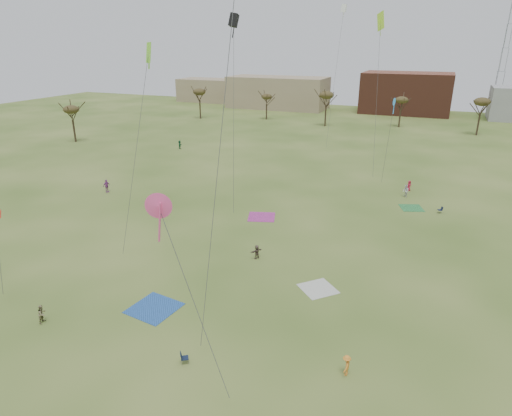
% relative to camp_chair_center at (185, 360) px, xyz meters
% --- Properties ---
extents(ground, '(260.00, 260.00, 0.00)m').
position_rel_camp_chair_center_xyz_m(ground, '(-1.41, 4.15, -0.26)').
color(ground, '#37551A').
rests_on(ground, ground).
extents(spectator_fore_b, '(0.70, 0.83, 1.53)m').
position_rel_camp_chair_center_xyz_m(spectator_fore_b, '(-12.70, -0.20, 0.50)').
color(spectator_fore_b, '#837A53').
rests_on(spectator_fore_b, ground).
extents(spectator_fore_c, '(1.06, 1.39, 1.47)m').
position_rel_camp_chair_center_xyz_m(spectator_fore_c, '(-1.35, 16.21, 0.47)').
color(spectator_fore_c, brown).
rests_on(spectator_fore_c, ground).
extents(flyer_mid_b, '(0.59, 0.99, 1.50)m').
position_rel_camp_chair_center_xyz_m(flyer_mid_b, '(10.42, 3.12, 0.49)').
color(flyer_mid_b, orange).
rests_on(flyer_mid_b, ground).
extents(spectator_mid_d, '(0.77, 1.21, 1.92)m').
position_rel_camp_chair_center_xyz_m(spectator_mid_d, '(-29.62, 27.17, 0.70)').
color(spectator_mid_d, purple).
rests_on(spectator_mid_d, ground).
extents(spectator_mid_e, '(1.06, 1.10, 1.79)m').
position_rel_camp_chair_center_xyz_m(spectator_mid_e, '(10.92, 41.69, 0.63)').
color(spectator_mid_e, silver).
rests_on(spectator_mid_e, ground).
extents(flyer_far_a, '(1.51, 1.48, 1.73)m').
position_rel_camp_chair_center_xyz_m(flyer_far_a, '(-34.60, 55.18, 0.61)').
color(flyer_far_a, '#22663C').
rests_on(flyer_far_a, ground).
extents(flyer_far_b, '(0.84, 0.90, 1.54)m').
position_rel_camp_chair_center_xyz_m(flyer_far_b, '(11.15, 44.87, 0.51)').
color(flyer_far_b, '#BA1F3E').
rests_on(flyer_far_b, ground).
extents(blanket_blue, '(4.11, 4.11, 0.03)m').
position_rel_camp_chair_center_xyz_m(blanket_blue, '(-5.79, 4.72, -0.26)').
color(blanket_blue, '#2656A6').
rests_on(blanket_blue, ground).
extents(blanket_cream, '(4.06, 4.06, 0.03)m').
position_rel_camp_chair_center_xyz_m(blanket_cream, '(5.94, 12.87, -0.26)').
color(blanket_cream, silver).
rests_on(blanket_cream, ground).
extents(blanket_plum, '(4.16, 4.16, 0.03)m').
position_rel_camp_chair_center_xyz_m(blanket_plum, '(-5.09, 26.82, -0.26)').
color(blanket_plum, '#AD358E').
rests_on(blanket_plum, ground).
extents(blanket_olive, '(3.58, 3.58, 0.03)m').
position_rel_camp_chair_center_xyz_m(blanket_olive, '(12.10, 37.39, -0.26)').
color(blanket_olive, '#2F8340').
rests_on(blanket_olive, ground).
extents(camp_chair_center, '(0.73, 0.72, 0.87)m').
position_rel_camp_chair_center_xyz_m(camp_chair_center, '(0.00, 0.00, 0.00)').
color(camp_chair_center, '#131D34').
rests_on(camp_chair_center, ground).
extents(camp_chair_right, '(0.69, 0.67, 0.87)m').
position_rel_camp_chair_center_xyz_m(camp_chair_right, '(15.60, 36.86, 0.00)').
color(camp_chair_right, '#121933').
rests_on(camp_chair_right, ground).
extents(kites_aloft, '(45.47, 70.92, 27.08)m').
position_rel_camp_chair_center_xyz_m(kites_aloft, '(-2.56, 36.35, 20.86)').
color(kites_aloft, black).
rests_on(kites_aloft, ground).
extents(tree_line, '(117.44, 49.32, 8.91)m').
position_rel_camp_chair_center_xyz_m(tree_line, '(-4.26, 83.27, 6.83)').
color(tree_line, '#3A2B1E').
rests_on(tree_line, ground).
extents(building_tan, '(32.00, 14.00, 10.00)m').
position_rel_camp_chair_center_xyz_m(building_tan, '(-36.41, 119.15, 4.74)').
color(building_tan, '#937F60').
rests_on(building_tan, ground).
extents(building_brick, '(26.00, 16.00, 12.00)m').
position_rel_camp_chair_center_xyz_m(building_brick, '(3.59, 124.15, 5.74)').
color(building_brick, brown).
rests_on(building_brick, ground).
extents(building_tan_west, '(20.00, 12.00, 8.00)m').
position_rel_camp_chair_center_xyz_m(building_tan_west, '(-66.41, 126.15, 3.74)').
color(building_tan_west, '#937F60').
rests_on(building_tan_west, ground).
extents(radio_tower, '(1.51, 1.72, 41.00)m').
position_rel_camp_chair_center_xyz_m(radio_tower, '(28.59, 129.15, 18.95)').
color(radio_tower, '#9EA3A8').
rests_on(radio_tower, ground).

